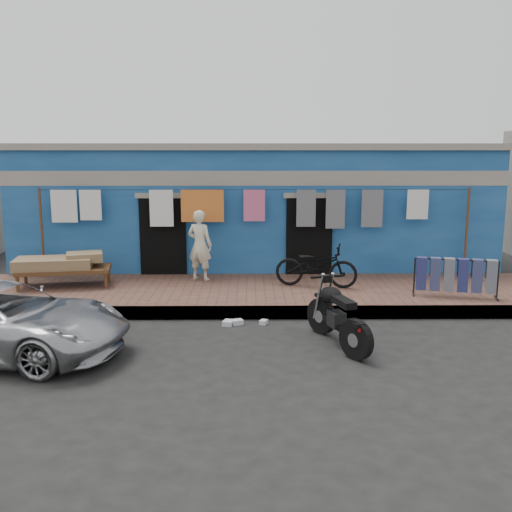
% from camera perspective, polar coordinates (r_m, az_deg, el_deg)
% --- Properties ---
extents(ground, '(80.00, 80.00, 0.00)m').
position_cam_1_polar(ground, '(9.57, 0.12, -8.99)').
color(ground, black).
rests_on(ground, ground).
extents(sidewalk, '(28.00, 3.00, 0.25)m').
position_cam_1_polar(sidewalk, '(12.41, -0.05, -3.82)').
color(sidewalk, brown).
rests_on(sidewalk, ground).
extents(curb, '(28.00, 0.10, 0.25)m').
position_cam_1_polar(curb, '(11.01, 0.02, -5.68)').
color(curb, gray).
rests_on(curb, ground).
extents(building, '(12.20, 5.20, 3.36)m').
position_cam_1_polar(building, '(16.08, -0.19, 5.12)').
color(building, navy).
rests_on(building, ground).
extents(clothesline, '(10.06, 0.06, 2.10)m').
position_cam_1_polar(clothesline, '(13.35, -1.51, 4.56)').
color(clothesline, brown).
rests_on(clothesline, sidewalk).
extents(seated_person, '(0.69, 0.58, 1.62)m').
position_cam_1_polar(seated_person, '(13.12, -5.64, 1.09)').
color(seated_person, beige).
rests_on(seated_person, sidewalk).
extents(bicycle, '(1.88, 1.04, 1.15)m').
position_cam_1_polar(bicycle, '(12.49, 6.05, -0.49)').
color(bicycle, black).
rests_on(bicycle, sidewalk).
extents(motorcycle, '(1.51, 2.01, 1.09)m').
position_cam_1_polar(motorcycle, '(9.53, 8.20, -5.73)').
color(motorcycle, black).
rests_on(motorcycle, ground).
extents(charpoy, '(2.36, 1.61, 0.69)m').
position_cam_1_polar(charpoy, '(13.21, -18.60, -1.39)').
color(charpoy, brown).
rests_on(charpoy, sidewalk).
extents(jeans_rack, '(1.86, 1.13, 0.82)m').
position_cam_1_polar(jeans_rack, '(12.29, 19.33, -2.00)').
color(jeans_rack, black).
rests_on(jeans_rack, sidewalk).
extents(litter_a, '(0.25, 0.22, 0.09)m').
position_cam_1_polar(litter_a, '(10.70, -1.91, -6.62)').
color(litter_a, silver).
rests_on(litter_a, ground).
extents(litter_b, '(0.18, 0.20, 0.08)m').
position_cam_1_polar(litter_b, '(10.70, 0.76, -6.63)').
color(litter_b, silver).
rests_on(litter_b, ground).
extents(litter_c, '(0.24, 0.27, 0.09)m').
position_cam_1_polar(litter_c, '(10.66, -2.78, -6.69)').
color(litter_c, silver).
rests_on(litter_c, ground).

